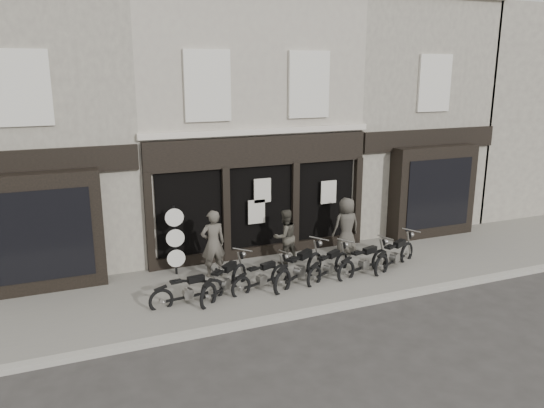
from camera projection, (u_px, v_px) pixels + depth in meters
name	position (u px, v px, depth m)	size (l,w,h in m)	color
ground_plane	(301.00, 293.00, 14.27)	(90.00, 90.00, 0.00)	#2D2B28
pavement	(287.00, 279.00, 15.06)	(30.00, 4.20, 0.12)	slate
kerb	(322.00, 310.00, 13.13)	(30.00, 0.25, 0.13)	gray
central_building	(229.00, 121.00, 18.59)	(7.30, 6.22, 8.34)	#AAA392
neighbour_left	(32.00, 130.00, 16.20)	(5.60, 6.73, 8.34)	#9E9986
neighbour_right	(383.00, 117.00, 20.91)	(5.60, 6.73, 8.34)	#9E9986
filler_right	(534.00, 109.00, 24.00)	(11.00, 6.00, 8.20)	#9E9986
motorcycle_0	(188.00, 293.00, 13.36)	(2.00, 0.54, 0.95)	black
motorcycle_1	(225.00, 283.00, 13.86)	(1.83, 1.67, 1.07)	black
motorcycle_2	(262.00, 279.00, 14.26)	(1.91, 0.89, 0.95)	black
motorcycle_3	(300.00, 270.00, 14.65)	(2.12, 1.51, 1.14)	black
motorcycle_4	(329.00, 267.00, 15.03)	(1.88, 1.25, 0.99)	black
motorcycle_5	(364.00, 263.00, 15.31)	(2.08, 0.94, 1.03)	black
motorcycle_6	(395.00, 257.00, 15.79)	(2.06, 1.23, 1.06)	black
man_left	(213.00, 244.00, 14.92)	(0.71, 0.46, 1.94)	#49443C
man_centre	(285.00, 236.00, 15.99)	(0.81, 0.63, 1.67)	#3D3931
man_right	(346.00, 226.00, 16.79)	(0.89, 0.58, 1.83)	#413D36
advert_sign_post	(175.00, 244.00, 15.05)	(0.53, 0.34, 2.15)	black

